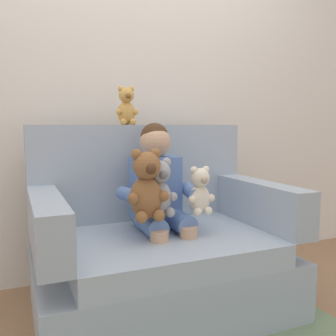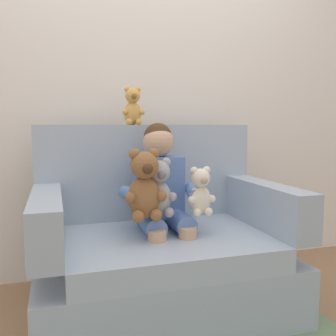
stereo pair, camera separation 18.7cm
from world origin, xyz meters
name	(u,v)px [view 1 (the left image)]	position (x,y,z in m)	size (l,w,h in m)	color
ground_plane	(162,310)	(0.00, 0.00, 0.00)	(8.00, 8.00, 0.00)	#936D4C
back_wall	(125,80)	(0.00, 0.66, 1.30)	(6.00, 0.10, 2.60)	silver
armchair	(159,251)	(0.00, 0.05, 0.32)	(1.30, 0.87, 1.00)	#9EADBC
seated_child	(160,191)	(0.01, 0.07, 0.64)	(0.45, 0.39, 0.82)	#597AB7
plush_cream	(200,192)	(0.17, -0.10, 0.66)	(0.15, 0.12, 0.25)	silver
plush_grey	(159,189)	(-0.04, -0.06, 0.68)	(0.18, 0.14, 0.30)	#9E9EA3
plush_brown	(146,187)	(-0.12, -0.11, 0.70)	(0.21, 0.17, 0.35)	brown
plush_honey_on_backrest	(126,107)	(-0.08, 0.36, 1.11)	(0.14, 0.11, 0.23)	gold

